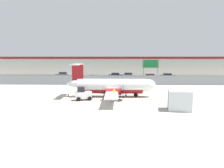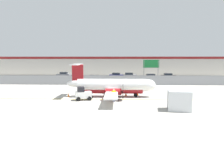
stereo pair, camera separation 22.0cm
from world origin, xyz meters
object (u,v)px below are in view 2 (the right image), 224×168
Objects in this scene: cargo_container at (179,100)px; traffic_cone_near_right at (68,95)px; baggage_tug at (83,94)px; traffic_cone_far_left at (138,93)px; parked_car_3 at (117,75)px; parked_car_2 at (94,78)px; ground_crew_worker at (114,94)px; parked_car_4 at (129,75)px; parked_car_1 at (76,78)px; parked_car_6 at (168,76)px; traffic_cone_near_left at (126,94)px; commuter_airplane at (113,86)px; parked_car_0 at (64,75)px; highway_sign at (151,66)px; parked_car_5 at (151,77)px.

cargo_container is 4.20× the size of traffic_cone_near_right.
traffic_cone_far_left is (7.89, 4.07, -0.54)m from baggage_tug.
cargo_container reaches higher than parked_car_3.
parked_car_2 is (-1.15, 22.06, 0.04)m from baggage_tug.
ground_crew_worker is at bearing -72.26° from parked_car_2.
parked_car_4 is (3.72, 32.18, -0.06)m from ground_crew_worker.
parked_car_6 is at bearing -165.65° from parked_car_1.
parked_car_1 is (-11.97, 19.43, 0.58)m from traffic_cone_near_left.
commuter_airplane is 5.95× the size of cargo_container.
ground_crew_worker and parked_car_1 have the same top height.
parked_car_2 is (-12.75, 27.17, -0.21)m from cargo_container.
parked_car_0 is at bearing 137.56° from parked_car_2.
parked_car_3 is 0.78× the size of highway_sign.
commuter_airplane is at bearing 118.43° from parked_car_0.
parked_car_1 is 25.67m from parked_car_6.
ground_crew_worker is 0.40× the size of parked_car_0.
parked_car_5 is (5.75, 22.99, 0.58)m from traffic_cone_far_left.
highway_sign is at bearing -45.01° from ground_crew_worker.
baggage_tug is at bearing 165.42° from cargo_container.
parked_car_5 is at bearing 72.16° from traffic_cone_near_left.
parked_car_3 is at bearing 97.62° from traffic_cone_far_left.
highway_sign reaches higher than parked_car_2.
parked_car_6 is (5.26, 2.37, 0.00)m from parked_car_5.
parked_car_6 is 0.78× the size of highway_sign.
traffic_cone_far_left is 0.15× the size of parked_car_1.
commuter_airplane reaches higher than ground_crew_worker.
traffic_cone_far_left is (10.52, 1.72, 0.00)m from traffic_cone_near_right.
ground_crew_worker is 0.40× the size of parked_car_1.
traffic_cone_near_left is 19.96m from parked_car_2.
parked_car_1 is at bearing 99.14° from traffic_cone_near_right.
ground_crew_worker is at bearing -110.27° from parked_car_5.
ground_crew_worker is at bearing -99.55° from parked_car_4.
baggage_tug is 31.35m from parked_car_3.
cargo_container reaches higher than traffic_cone_near_left.
parked_car_5 is at bearing -168.37° from parked_car_1.
traffic_cone_far_left is at bearing -105.72° from parked_car_5.
parked_car_3 is at bearing 93.64° from traffic_cone_near_left.
cargo_container is 9.94m from traffic_cone_far_left.
parked_car_4 is (10.62, 29.05, 0.58)m from traffic_cone_near_right.
baggage_tug is at bearing -150.24° from traffic_cone_near_left.
cargo_container is 0.63× the size of parked_car_3.
parked_car_4 is 11.07m from parked_car_6.
highway_sign is at bearing -10.01° from parked_car_2.
highway_sign is at bearing -117.76° from parked_car_6.
commuter_airplane is at bearing 116.00° from parked_car_1.
commuter_airplane is 26.20m from parked_car_5.
parked_car_6 is (21.52, 27.09, 0.58)m from traffic_cone_near_right.
traffic_cone_near_left is 1.95m from traffic_cone_far_left.
parked_car_1 is 18.95m from highway_sign.
traffic_cone_near_right is 0.15× the size of parked_car_6.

